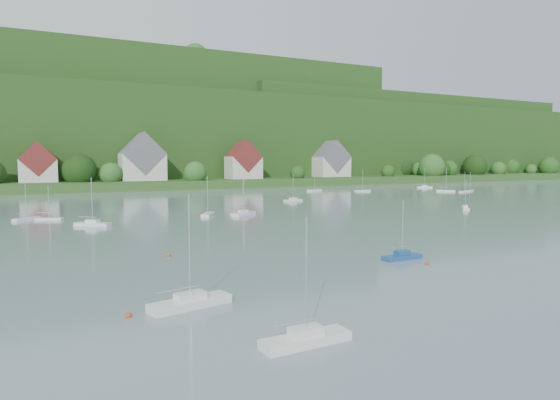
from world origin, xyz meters
name	(u,v)px	position (x,y,z in m)	size (l,w,h in m)	color
far_shore_strip	(124,183)	(0.00, 200.00, 1.50)	(600.00, 60.00, 3.00)	#274C1C
forested_ridge	(102,136)	(0.39, 268.57, 22.89)	(620.00, 181.22, 69.89)	#1B3A12
village_building_1	(38,165)	(-30.00, 189.00, 8.75)	(12.00, 9.36, 14.00)	silver
village_building_2	(142,161)	(5.00, 188.00, 10.27)	(16.00, 11.44, 18.00)	silver
village_building_3	(243,163)	(45.00, 186.00, 9.43)	(13.00, 10.40, 15.50)	silver
village_building_4	(331,162)	(90.00, 190.00, 9.59)	(15.00, 10.40, 16.50)	silver
near_sailboat_0	(306,338)	(-16.73, 26.49, 0.42)	(5.61, 1.78, 7.49)	white
near_sailboat_1	(402,256)	(4.65, 42.92, 0.39)	(4.74, 1.41, 6.36)	navy
near_sailboat_6	(190,301)	(-20.73, 36.51, 0.44)	(6.37, 2.97, 8.30)	white
mooring_buoy_2	(427,264)	(5.25, 39.76, 0.00)	(0.44, 0.44, 0.44)	#CA4616
mooring_buoy_3	(169,256)	(-17.54, 55.96, 0.00)	(0.45, 0.45, 0.45)	#CA4616
mooring_buoy_5	(129,317)	(-25.14, 36.25, 0.00)	(0.45, 0.45, 0.45)	#CA4616
far_sailboat_cluster	(217,202)	(8.94, 115.23, 0.37)	(197.12, 70.87, 8.71)	white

